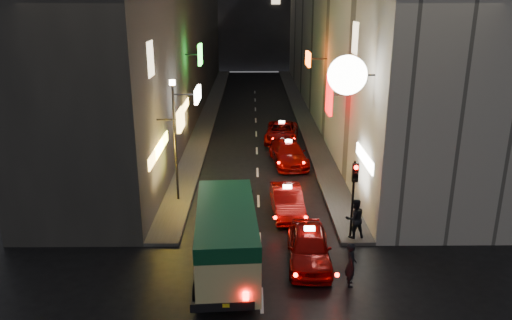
{
  "coord_description": "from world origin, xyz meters",
  "views": [
    {
      "loc": [
        -0.32,
        -11.22,
        10.21
      ],
      "look_at": [
        -0.13,
        13.0,
        2.27
      ],
      "focal_mm": 35.0,
      "sensor_mm": 36.0,
      "label": 1
    }
  ],
  "objects_px": {
    "pedestrian_crossing": "(351,262)",
    "taxi_near": "(309,244)",
    "traffic_light": "(354,184)",
    "minibus": "(226,233)",
    "lamp_post": "(175,133)"
  },
  "relations": [
    {
      "from": "taxi_near",
      "to": "traffic_light",
      "type": "bearing_deg",
      "value": 42.04
    },
    {
      "from": "minibus",
      "to": "taxi_near",
      "type": "bearing_deg",
      "value": 12.15
    },
    {
      "from": "taxi_near",
      "to": "pedestrian_crossing",
      "type": "height_order",
      "value": "pedestrian_crossing"
    },
    {
      "from": "pedestrian_crossing",
      "to": "taxi_near",
      "type": "bearing_deg",
      "value": 41.47
    },
    {
      "from": "taxi_near",
      "to": "lamp_post",
      "type": "xyz_separation_m",
      "value": [
        -6.14,
        6.39,
        2.89
      ]
    },
    {
      "from": "minibus",
      "to": "taxi_near",
      "type": "xyz_separation_m",
      "value": [
        3.25,
        0.7,
        -0.86
      ]
    },
    {
      "from": "pedestrian_crossing",
      "to": "traffic_light",
      "type": "height_order",
      "value": "traffic_light"
    },
    {
      "from": "pedestrian_crossing",
      "to": "lamp_post",
      "type": "bearing_deg",
      "value": 45.12
    },
    {
      "from": "traffic_light",
      "to": "minibus",
      "type": "bearing_deg",
      "value": -154.28
    },
    {
      "from": "taxi_near",
      "to": "lamp_post",
      "type": "distance_m",
      "value": 9.32
    },
    {
      "from": "taxi_near",
      "to": "lamp_post",
      "type": "relative_size",
      "value": 0.85
    },
    {
      "from": "minibus",
      "to": "taxi_near",
      "type": "relative_size",
      "value": 1.2
    },
    {
      "from": "lamp_post",
      "to": "minibus",
      "type": "bearing_deg",
      "value": -67.83
    },
    {
      "from": "taxi_near",
      "to": "pedestrian_crossing",
      "type": "relative_size",
      "value": 2.72
    },
    {
      "from": "minibus",
      "to": "pedestrian_crossing",
      "type": "relative_size",
      "value": 3.26
    }
  ]
}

